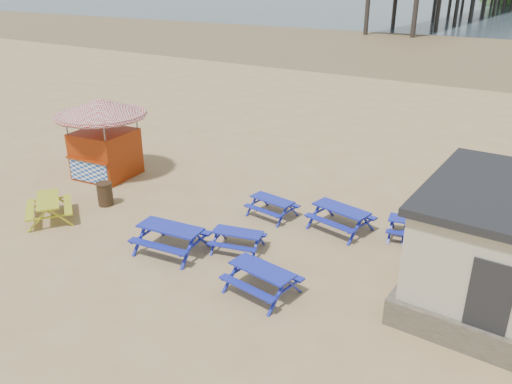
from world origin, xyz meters
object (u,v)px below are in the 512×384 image
Objects in this scene: picnic_table_yellow at (49,209)px; litter_bin at (105,194)px; ice_cream_kiosk at (103,128)px; picnic_table_blue_a at (272,207)px; picnic_table_blue_b at (341,219)px.

litter_bin reaches higher than picnic_table_yellow.
litter_bin is (2.34, -2.11, -1.68)m from ice_cream_kiosk.
picnic_table_blue_a is 1.94× the size of litter_bin.
picnic_table_blue_b is 10.19m from picnic_table_yellow.
picnic_table_blue_b is 8.77m from litter_bin.
picnic_table_blue_a is 0.40× the size of ice_cream_kiosk.
picnic_table_blue_b is 10.73m from ice_cream_kiosk.
ice_cream_kiosk is (-10.54, -1.01, 1.73)m from picnic_table_blue_b.
picnic_table_blue_b reaches higher than picnic_table_yellow.
picnic_table_yellow is 4.71m from ice_cream_kiosk.
litter_bin is (0.66, 1.93, 0.06)m from picnic_table_yellow.
picnic_table_blue_a is 8.27m from ice_cream_kiosk.
picnic_table_blue_b is (2.48, 0.40, 0.07)m from picnic_table_blue_a.
picnic_table_yellow is (-6.37, -4.65, 0.06)m from picnic_table_blue_a.
picnic_table_blue_a is 0.80× the size of picnic_table_blue_b.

